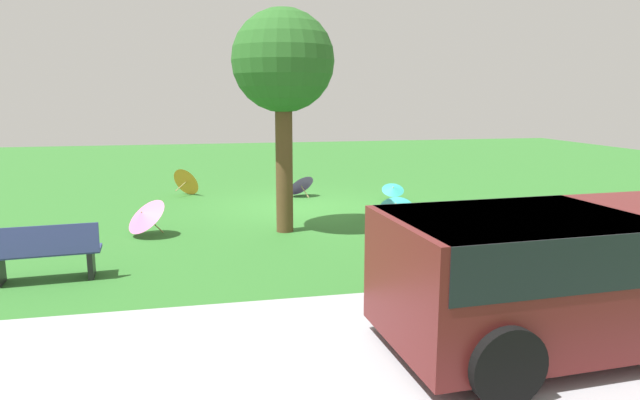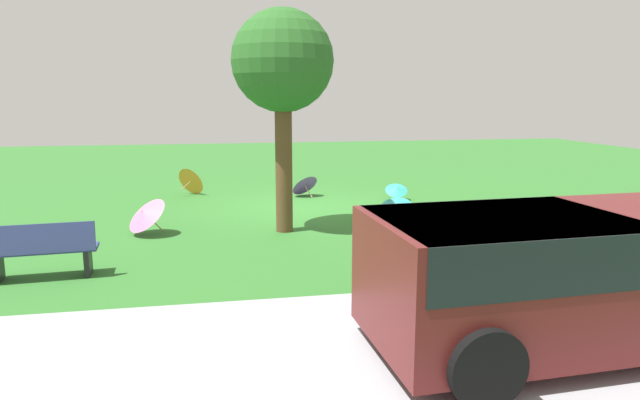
{
  "view_description": "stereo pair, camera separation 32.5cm",
  "coord_description": "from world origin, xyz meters",
  "views": [
    {
      "loc": [
        2.5,
        13.72,
        2.78
      ],
      "look_at": [
        0.04,
        2.28,
        0.6
      ],
      "focal_mm": 31.37,
      "sensor_mm": 36.0,
      "label": 1
    },
    {
      "loc": [
        2.18,
        13.78,
        2.78
      ],
      "look_at": [
        0.04,
        2.28,
        0.6
      ],
      "focal_mm": 31.37,
      "sensor_mm": 36.0,
      "label": 2
    }
  ],
  "objects": [
    {
      "name": "parasol_purple_0",
      "position": [
        -0.2,
        -1.56,
        0.35
      ],
      "size": [
        0.98,
        0.92,
        0.69
      ],
      "color": "tan",
      "rests_on": "ground"
    },
    {
      "name": "parasol_teal_2",
      "position": [
        -1.66,
        2.29,
        0.4
      ],
      "size": [
        1.0,
        0.98,
        0.66
      ],
      "color": "tan",
      "rests_on": "ground"
    },
    {
      "name": "road_strip",
      "position": [
        0.0,
        8.54,
        0.0
      ],
      "size": [
        40.0,
        4.31,
        0.01
      ],
      "primitive_type": "cube",
      "color": "#9E9EA3",
      "rests_on": "ground"
    },
    {
      "name": "ground",
      "position": [
        0.0,
        0.0,
        0.0
      ],
      "size": [
        40.0,
        40.0,
        0.0
      ],
      "primitive_type": "plane",
      "color": "#2D6B28"
    },
    {
      "name": "parasol_purple_2",
      "position": [
        -2.32,
        4.35,
        0.29
      ],
      "size": [
        0.63,
        0.62,
        0.58
      ],
      "color": "tan",
      "rests_on": "ground"
    },
    {
      "name": "van_dark",
      "position": [
        -1.53,
        8.44,
        0.91
      ],
      "size": [
        4.69,
        2.32,
        1.53
      ],
      "color": "#591919",
      "rests_on": "ground"
    },
    {
      "name": "parasol_teal_1",
      "position": [
        -2.55,
        -0.42,
        0.32
      ],
      "size": [
        0.7,
        0.67,
        0.5
      ],
      "color": "tan",
      "rests_on": "ground"
    },
    {
      "name": "shade_tree",
      "position": [
        0.83,
        2.46,
        3.39
      ],
      "size": [
        2.04,
        2.04,
        4.49
      ],
      "color": "brown",
      "rests_on": "ground"
    },
    {
      "name": "parasol_orange_0",
      "position": [
        2.89,
        -2.42,
        0.41
      ],
      "size": [
        0.94,
        0.9,
        0.83
      ],
      "color": "tan",
      "rests_on": "ground"
    },
    {
      "name": "parasol_pink_0",
      "position": [
        3.65,
        2.31,
        0.45
      ],
      "size": [
        1.11,
        1.14,
        0.8
      ],
      "color": "tan",
      "rests_on": "ground"
    },
    {
      "name": "parasol_pink_1",
      "position": [
        -4.45,
        5.09,
        0.47
      ],
      "size": [
        0.99,
        1.01,
        0.94
      ],
      "color": "tan",
      "rests_on": "ground"
    },
    {
      "name": "park_bench",
      "position": [
        4.87,
        4.9,
        0.47
      ],
      "size": [
        1.63,
        0.61,
        0.9
      ],
      "color": "navy",
      "rests_on": "ground"
    }
  ]
}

